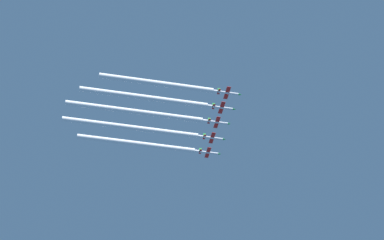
{
  "coord_description": "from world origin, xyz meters",
  "views": [
    {
      "loc": [
        255.37,
        -61.52,
        2.99
      ],
      "look_at": [
        0.03,
        -12.52,
        241.48
      ],
      "focal_mm": 71.16,
      "sensor_mm": 36.0,
      "label": 1
    }
  ],
  "objects_px": {
    "jet_center": "(219,122)",
    "jet_inner_right": "(223,108)",
    "jet_far_right": "(229,93)",
    "jet_far_left": "(209,153)",
    "jet_inner_left": "(214,138)"
  },
  "relations": [
    {
      "from": "jet_inner_right",
      "to": "jet_far_right",
      "type": "relative_size",
      "value": 1.0
    },
    {
      "from": "jet_far_left",
      "to": "jet_inner_left",
      "type": "height_order",
      "value": "jet_far_left"
    },
    {
      "from": "jet_far_right",
      "to": "jet_far_left",
      "type": "bearing_deg",
      "value": 179.83
    },
    {
      "from": "jet_center",
      "to": "jet_far_right",
      "type": "height_order",
      "value": "jet_center"
    },
    {
      "from": "jet_center",
      "to": "jet_far_right",
      "type": "xyz_separation_m",
      "value": [
        20.62,
        0.15,
        -0.6
      ]
    },
    {
      "from": "jet_far_left",
      "to": "jet_inner_left",
      "type": "distance_m",
      "value": 11.56
    },
    {
      "from": "jet_inner_right",
      "to": "jet_far_left",
      "type": "bearing_deg",
      "value": 179.53
    },
    {
      "from": "jet_inner_left",
      "to": "jet_far_right",
      "type": "relative_size",
      "value": 1.0
    },
    {
      "from": "jet_inner_left",
      "to": "jet_center",
      "type": "height_order",
      "value": "jet_center"
    },
    {
      "from": "jet_center",
      "to": "jet_inner_left",
      "type": "bearing_deg",
      "value": -179.73
    },
    {
      "from": "jet_center",
      "to": "jet_inner_right",
      "type": "height_order",
      "value": "jet_inner_right"
    },
    {
      "from": "jet_center",
      "to": "jet_far_right",
      "type": "bearing_deg",
      "value": 0.41
    },
    {
      "from": "jet_inner_left",
      "to": "jet_inner_right",
      "type": "distance_m",
      "value": 20.76
    },
    {
      "from": "jet_center",
      "to": "jet_far_right",
      "type": "relative_size",
      "value": 1.0
    },
    {
      "from": "jet_far_left",
      "to": "jet_inner_right",
      "type": "height_order",
      "value": "jet_inner_right"
    }
  ]
}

